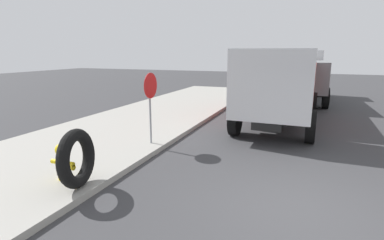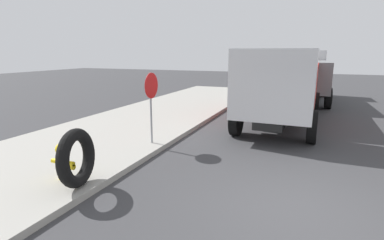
% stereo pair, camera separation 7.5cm
% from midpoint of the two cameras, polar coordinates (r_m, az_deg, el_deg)
% --- Properties ---
extents(ground_plane, '(80.00, 80.00, 0.00)m').
position_cam_midpoint_polar(ground_plane, '(6.18, 19.22, -16.06)').
color(ground_plane, '#38383A').
extents(sidewalk_curb, '(36.00, 5.00, 0.15)m').
position_cam_midpoint_polar(sidewalk_curb, '(8.97, -27.42, -7.15)').
color(sidewalk_curb, '#99968E').
rests_on(sidewalk_curb, ground).
extents(fire_hydrant, '(0.27, 0.60, 0.82)m').
position_cam_midpoint_polar(fire_hydrant, '(7.25, -23.43, -7.02)').
color(fire_hydrant, yellow).
rests_on(fire_hydrant, sidewalk_curb).
extents(loose_tire, '(1.27, 0.56, 1.24)m').
position_cam_midpoint_polar(loose_tire, '(6.70, -21.18, -6.75)').
color(loose_tire, black).
rests_on(loose_tire, sidewalk_curb).
extents(stop_sign, '(0.76, 0.08, 2.15)m').
position_cam_midpoint_polar(stop_sign, '(9.17, -8.08, 4.68)').
color(stop_sign, gray).
rests_on(stop_sign, sidewalk_curb).
extents(dump_truck_red, '(7.03, 2.88, 3.00)m').
position_cam_midpoint_polar(dump_truck_red, '(12.48, 16.10, 6.26)').
color(dump_truck_red, red).
rests_on(dump_truck_red, ground).
extents(dump_truck_gray, '(7.11, 3.05, 3.00)m').
position_cam_midpoint_polar(dump_truck_gray, '(19.63, 19.77, 8.17)').
color(dump_truck_gray, slate).
rests_on(dump_truck_gray, ground).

